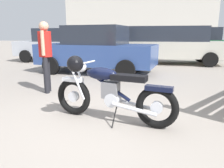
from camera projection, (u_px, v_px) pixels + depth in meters
The scene contains 8 objects.
ground_plane at pixel (98, 125), 3.35m from camera, with size 80.00×80.00×0.00m, color gray.
vintage_motorcycle at pixel (108, 91), 3.40m from camera, with size 2.08×0.73×1.07m.
bystander at pixel (45, 50), 5.02m from camera, with size 0.30×0.44×1.66m.
white_estate_far at pixel (170, 44), 10.20m from camera, with size 4.86×2.34×1.74m.
blue_hatchback_right at pixel (96, 50), 7.75m from camera, with size 4.29×2.11×1.67m.
red_hatchback_near at pixel (58, 45), 11.19m from camera, with size 4.30×2.13×1.67m.
pale_sedan_back at pixel (201, 42), 13.05m from camera, with size 3.98×1.99×1.78m.
industrial_building at pixel (141, 16), 33.15m from camera, with size 20.56×13.57×18.57m.
Camera 1 is at (1.08, -2.94, 1.36)m, focal length 34.60 mm.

